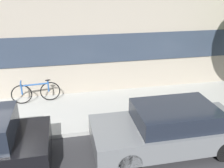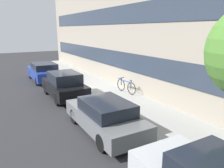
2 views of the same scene
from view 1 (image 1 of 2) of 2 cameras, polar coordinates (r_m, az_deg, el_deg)
parked_car_grey at (r=6.95m, az=13.00°, el=-9.77°), size 4.07×1.71×1.27m
bicycle at (r=9.54m, az=-17.00°, el=-1.69°), size 1.74×0.44×0.84m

